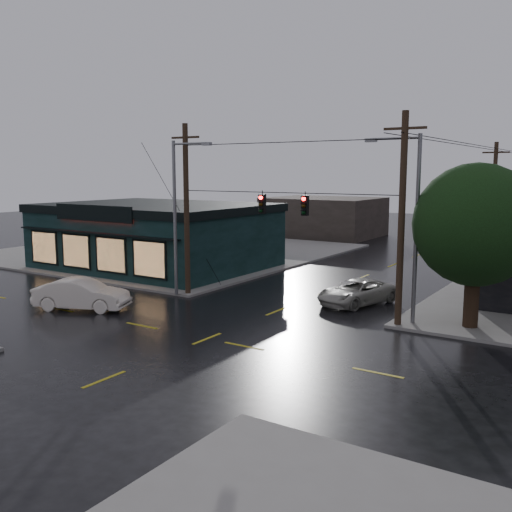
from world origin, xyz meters
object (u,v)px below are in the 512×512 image
Objects in this scene: corner_tree at (476,225)px; sedan_cream at (82,294)px; utility_pole_ne at (397,327)px; suv_silver at (357,292)px; utility_pole_nw at (188,295)px.

sedan_cream is at bearing -158.47° from corner_tree.
corner_tree is 0.76× the size of utility_pole_ne.
corner_tree reaches higher than utility_pole_ne.
sedan_cream reaches higher than suv_silver.
sedan_cream is 15.15m from suv_silver.
utility_pole_nw reaches higher than sedan_cream.
sedan_cream is at bearing -159.36° from utility_pole_ne.
suv_silver is (9.43, 3.42, 0.69)m from utility_pole_nw.
corner_tree reaches higher than sedan_cream.
sedan_cream is at bearing -113.45° from utility_pole_nw.
corner_tree is 5.97m from utility_pole_ne.
suv_silver is (-6.57, 1.96, -4.26)m from corner_tree.
utility_pole_nw is 10.06m from suv_silver.
utility_pole_nw is at bearing -174.78° from corner_tree.
suv_silver is at bearing 19.94° from utility_pole_nw.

